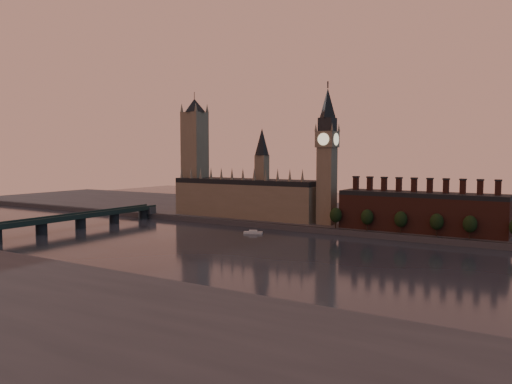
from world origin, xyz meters
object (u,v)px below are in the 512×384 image
big_ben (327,154)px  river_boat (253,232)px  victoria_tower (195,152)px  westminster_bridge (58,221)px

big_ben → river_boat: size_ratio=7.71×
big_ben → river_boat: (-36.01, -47.59, -55.80)m
victoria_tower → big_ben: victoria_tower is taller
big_ben → westminster_bridge: bearing=-145.7°
victoria_tower → big_ben: size_ratio=1.01×
westminster_bridge → river_boat: bearing=26.8°
big_ben → westminster_bridge: size_ratio=0.54×
river_boat → westminster_bridge: bearing=-177.0°
victoria_tower → big_ben: (130.00, -5.00, -2.26)m
victoria_tower → big_ben: 130.12m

